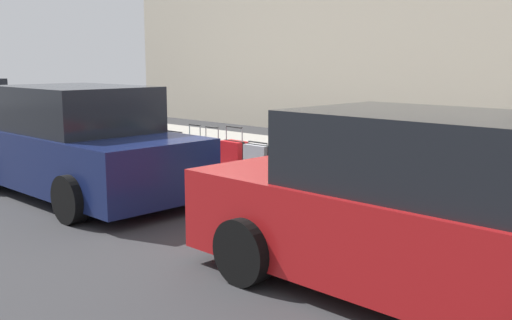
{
  "coord_description": "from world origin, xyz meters",
  "views": [
    {
      "loc": [
        -7.02,
        6.27,
        2.08
      ],
      "look_at": [
        -1.2,
        0.27,
        0.67
      ],
      "focal_mm": 41.51,
      "sensor_mm": 36.0,
      "label": 1
    }
  ],
  "objects_px": {
    "bollard_post": "(102,131)",
    "suitcase_teal_2": "(382,181)",
    "suitcase_black_5": "(283,163)",
    "parked_car_red_0": "(433,215)",
    "suitcase_red_7": "(234,159)",
    "suitcase_maroon_4": "(313,169)",
    "parked_car_navy_1": "(78,145)",
    "suitcase_olive_1": "(420,189)",
    "suitcase_silver_6": "(258,164)",
    "suitcase_teal_9": "(195,154)",
    "suitcase_navy_10": "(175,150)",
    "fire_hydrant": "(127,136)",
    "suitcase_olive_8": "(212,158)",
    "suitcase_maroon_11": "(154,146)",
    "suitcase_navy_3": "(345,181)",
    "suitcase_red_0": "(460,197)"
  },
  "relations": [
    {
      "from": "suitcase_silver_6",
      "to": "parked_car_navy_1",
      "type": "height_order",
      "value": "parked_car_navy_1"
    },
    {
      "from": "suitcase_teal_9",
      "to": "parked_car_navy_1",
      "type": "bearing_deg",
      "value": 84.34
    },
    {
      "from": "suitcase_olive_8",
      "to": "suitcase_navy_10",
      "type": "relative_size",
      "value": 1.24
    },
    {
      "from": "suitcase_maroon_4",
      "to": "parked_car_navy_1",
      "type": "distance_m",
      "value": 3.65
    },
    {
      "from": "parked_car_red_0",
      "to": "suitcase_silver_6",
      "type": "bearing_deg",
      "value": -27.37
    },
    {
      "from": "suitcase_navy_3",
      "to": "suitcase_red_7",
      "type": "relative_size",
      "value": 0.85
    },
    {
      "from": "suitcase_olive_1",
      "to": "suitcase_teal_9",
      "type": "bearing_deg",
      "value": -0.51
    },
    {
      "from": "suitcase_teal_2",
      "to": "suitcase_red_7",
      "type": "height_order",
      "value": "suitcase_red_7"
    },
    {
      "from": "suitcase_red_7",
      "to": "parked_car_red_0",
      "type": "bearing_deg",
      "value": 155.21
    },
    {
      "from": "parked_car_red_0",
      "to": "suitcase_teal_2",
      "type": "bearing_deg",
      "value": -49.04
    },
    {
      "from": "suitcase_black_5",
      "to": "parked_car_navy_1",
      "type": "relative_size",
      "value": 0.24
    },
    {
      "from": "suitcase_maroon_4",
      "to": "suitcase_maroon_11",
      "type": "height_order",
      "value": "suitcase_maroon_11"
    },
    {
      "from": "suitcase_olive_1",
      "to": "suitcase_maroon_4",
      "type": "relative_size",
      "value": 1.15
    },
    {
      "from": "suitcase_olive_1",
      "to": "suitcase_olive_8",
      "type": "bearing_deg",
      "value": -0.4
    },
    {
      "from": "suitcase_olive_8",
      "to": "parked_car_navy_1",
      "type": "distance_m",
      "value": 2.31
    },
    {
      "from": "suitcase_maroon_4",
      "to": "parked_car_navy_1",
      "type": "xyz_separation_m",
      "value": [
        2.92,
        2.17,
        0.29
      ]
    },
    {
      "from": "bollard_post",
      "to": "suitcase_teal_2",
      "type": "bearing_deg",
      "value": -179.18
    },
    {
      "from": "suitcase_olive_8",
      "to": "suitcase_black_5",
      "type": "bearing_deg",
      "value": 178.92
    },
    {
      "from": "suitcase_teal_9",
      "to": "suitcase_navy_10",
      "type": "relative_size",
      "value": 1.24
    },
    {
      "from": "suitcase_black_5",
      "to": "parked_car_navy_1",
      "type": "bearing_deg",
      "value": 42.23
    },
    {
      "from": "fire_hydrant",
      "to": "suitcase_black_5",
      "type": "bearing_deg",
      "value": 179.55
    },
    {
      "from": "suitcase_olive_8",
      "to": "suitcase_teal_2",
      "type": "bearing_deg",
      "value": 179.14
    },
    {
      "from": "suitcase_silver_6",
      "to": "suitcase_teal_9",
      "type": "distance_m",
      "value": 1.59
    },
    {
      "from": "suitcase_teal_9",
      "to": "bollard_post",
      "type": "distance_m",
      "value": 2.84
    },
    {
      "from": "suitcase_teal_9",
      "to": "suitcase_maroon_11",
      "type": "height_order",
      "value": "suitcase_maroon_11"
    },
    {
      "from": "suitcase_navy_10",
      "to": "fire_hydrant",
      "type": "bearing_deg",
      "value": -0.89
    },
    {
      "from": "suitcase_maroon_11",
      "to": "parked_car_navy_1",
      "type": "distance_m",
      "value": 2.31
    },
    {
      "from": "parked_car_red_0",
      "to": "parked_car_navy_1",
      "type": "distance_m",
      "value": 5.97
    },
    {
      "from": "suitcase_black_5",
      "to": "parked_car_navy_1",
      "type": "xyz_separation_m",
      "value": [
        2.36,
        2.14,
        0.27
      ]
    },
    {
      "from": "suitcase_black_5",
      "to": "parked_car_red_0",
      "type": "xyz_separation_m",
      "value": [
        -3.61,
        2.14,
        0.25
      ]
    },
    {
      "from": "suitcase_silver_6",
      "to": "fire_hydrant",
      "type": "distance_m",
      "value": 3.73
    },
    {
      "from": "suitcase_teal_2",
      "to": "suitcase_olive_1",
      "type": "bearing_deg",
      "value": -177.55
    },
    {
      "from": "suitcase_red_7",
      "to": "parked_car_red_0",
      "type": "relative_size",
      "value": 0.19
    },
    {
      "from": "suitcase_red_0",
      "to": "suitcase_olive_1",
      "type": "bearing_deg",
      "value": 5.43
    },
    {
      "from": "suitcase_silver_6",
      "to": "parked_car_red_0",
      "type": "distance_m",
      "value": 4.7
    },
    {
      "from": "suitcase_teal_2",
      "to": "suitcase_maroon_11",
      "type": "xyz_separation_m",
      "value": [
        5.03,
        0.02,
        -0.02
      ]
    },
    {
      "from": "suitcase_teal_2",
      "to": "suitcase_maroon_11",
      "type": "bearing_deg",
      "value": 0.23
    },
    {
      "from": "suitcase_olive_1",
      "to": "suitcase_olive_8",
      "type": "height_order",
      "value": "suitcase_olive_1"
    },
    {
      "from": "suitcase_teal_2",
      "to": "suitcase_navy_10",
      "type": "bearing_deg",
      "value": -0.36
    },
    {
      "from": "suitcase_red_0",
      "to": "suitcase_red_7",
      "type": "xyz_separation_m",
      "value": [
        3.98,
        -0.0,
        0.01
      ]
    },
    {
      "from": "suitcase_black_5",
      "to": "suitcase_navy_10",
      "type": "xyz_separation_m",
      "value": [
        2.68,
        -0.01,
        -0.08
      ]
    },
    {
      "from": "suitcase_red_0",
      "to": "fire_hydrant",
      "type": "relative_size",
      "value": 1.0
    },
    {
      "from": "fire_hydrant",
      "to": "suitcase_silver_6",
      "type": "bearing_deg",
      "value": 179.75
    },
    {
      "from": "suitcase_navy_3",
      "to": "parked_car_red_0",
      "type": "xyz_separation_m",
      "value": [
        -2.45,
        2.15,
        0.36
      ]
    },
    {
      "from": "suitcase_red_0",
      "to": "suitcase_maroon_4",
      "type": "height_order",
      "value": "suitcase_red_0"
    },
    {
      "from": "bollard_post",
      "to": "suitcase_red_0",
      "type": "bearing_deg",
      "value": -178.76
    },
    {
      "from": "suitcase_black_5",
      "to": "fire_hydrant",
      "type": "bearing_deg",
      "value": -0.45
    },
    {
      "from": "suitcase_olive_1",
      "to": "fire_hydrant",
      "type": "distance_m",
      "value": 6.61
    },
    {
      "from": "suitcase_olive_1",
      "to": "parked_car_red_0",
      "type": "relative_size",
      "value": 0.2
    },
    {
      "from": "suitcase_black_5",
      "to": "fire_hydrant",
      "type": "height_order",
      "value": "suitcase_black_5"
    }
  ]
}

